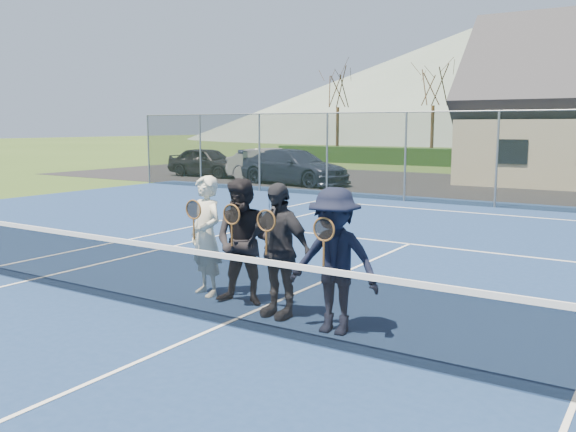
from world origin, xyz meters
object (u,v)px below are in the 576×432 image
object	(u,v)px
car_c	(295,167)
player_d	(334,261)
player_a	(206,236)
car_a	(208,162)
player_c	(278,250)
tennis_net	(223,286)
car_b	(272,165)
player_b	(244,242)

from	to	relation	value
car_c	player_d	xyz separation A→B (m)	(10.69, -16.13, 0.16)
player_a	car_c	bearing A→B (deg)	117.82
car_a	player_c	distance (m)	23.17
car_a	player_d	distance (m)	23.95
car_c	tennis_net	size ratio (longest dim) A/B	0.45
car_b	player_a	world-z (taller)	player_a
car_b	car_c	world-z (taller)	car_c
car_a	car_c	size ratio (longest dim) A/B	0.82
player_a	player_d	distance (m)	2.46
tennis_net	player_c	distance (m)	0.89
car_c	car_a	bearing A→B (deg)	87.72
player_b	player_a	bearing A→B (deg)	173.91
player_a	player_d	world-z (taller)	same
car_b	tennis_net	xyz separation A→B (m)	(10.80, -17.02, -0.22)
car_b	player_b	size ratio (longest dim) A/B	2.55
car_c	player_b	world-z (taller)	player_b
car_b	player_d	bearing A→B (deg)	-133.52
car_c	car_b	bearing A→B (deg)	84.96
tennis_net	player_a	xyz separation A→B (m)	(-1.10, 1.00, 0.38)
tennis_net	player_a	bearing A→B (deg)	137.98
car_c	tennis_net	world-z (taller)	car_c
player_d	player_a	bearing A→B (deg)	169.26
car_a	car_b	bearing A→B (deg)	-98.80
tennis_net	player_a	size ratio (longest dim) A/B	6.49
car_a	car_b	world-z (taller)	car_b
player_b	tennis_net	bearing A→B (deg)	-69.35
car_a	player_b	size ratio (longest dim) A/B	2.40
tennis_net	player_b	distance (m)	1.05
car_c	player_b	distance (m)	18.16
car_c	player_d	size ratio (longest dim) A/B	2.93
car_a	car_c	distance (m)	6.01
car_c	player_a	distance (m)	17.72
player_c	player_d	size ratio (longest dim) A/B	1.00
player_b	player_d	size ratio (longest dim) A/B	1.00
car_b	tennis_net	distance (m)	20.15
player_b	car_b	bearing A→B (deg)	122.99
car_c	player_b	xyz separation A→B (m)	(9.03, -15.75, 0.16)
car_c	player_b	bearing A→B (deg)	-141.48
tennis_net	player_b	world-z (taller)	player_b
player_a	player_b	bearing A→B (deg)	-6.09
car_b	player_c	bearing A→B (deg)	-135.42
car_a	player_a	world-z (taller)	player_a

